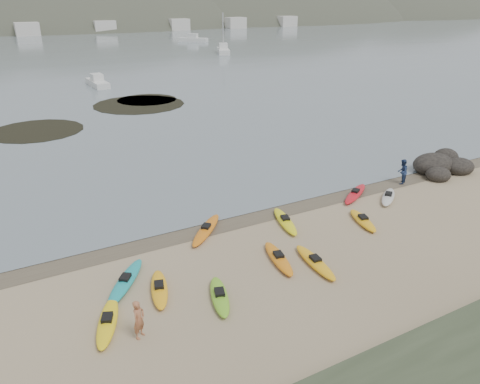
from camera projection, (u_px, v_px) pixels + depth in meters
ground at (240, 216)px, 27.01m from camera, size 600.00×600.00×0.00m
wet_sand at (243, 218)px, 26.76m from camera, size 60.00×60.00×0.00m
kayaks at (265, 245)px, 23.53m from camera, size 20.72×8.87×0.34m
person_west at (139, 320)px, 17.16m from camera, size 0.68×0.65×1.57m
person_east at (402, 172)px, 31.32m from camera, size 1.04×0.96×1.71m
rock_cluster at (441, 168)px, 33.87m from camera, size 5.06×3.68×1.59m
kelp_mats at (114, 110)px, 51.61m from camera, size 21.51×16.35×0.04m
moored_boats at (19, 57)px, 91.90m from camera, size 95.34×62.93×1.41m
far_hills at (106, 63)px, 207.08m from camera, size 550.00×135.00×80.00m
far_town at (32, 29)px, 145.74m from camera, size 199.00×5.00×4.00m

